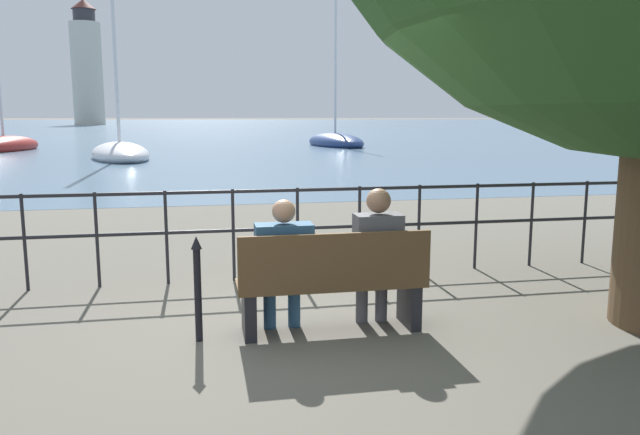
% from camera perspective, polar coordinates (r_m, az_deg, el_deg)
% --- Properties ---
extents(ground_plane, '(1000.00, 1000.00, 0.00)m').
position_cam_1_polar(ground_plane, '(5.56, 1.01, -10.23)').
color(ground_plane, '#605B51').
extents(harbor_water, '(600.00, 300.00, 0.01)m').
position_cam_1_polar(harbor_water, '(163.11, -10.80, 8.48)').
color(harbor_water, slate).
rests_on(harbor_water, ground_plane).
extents(park_bench, '(1.63, 0.45, 0.90)m').
position_cam_1_polar(park_bench, '(5.37, 1.16, -6.16)').
color(park_bench, brown).
rests_on(park_bench, ground_plane).
extents(seated_person_left, '(0.48, 0.35, 1.17)m').
position_cam_1_polar(seated_person_left, '(5.32, -3.35, -3.87)').
color(seated_person_left, navy).
rests_on(seated_person_left, ground_plane).
extents(seated_person_right, '(0.41, 0.35, 1.24)m').
position_cam_1_polar(seated_person_right, '(5.48, 5.21, -3.11)').
color(seated_person_right, '#4C4C51').
rests_on(seated_person_right, ground_plane).
extents(promenade_railing, '(14.72, 0.04, 1.05)m').
position_cam_1_polar(promenade_railing, '(7.15, -2.07, -0.06)').
color(promenade_railing, black).
rests_on(promenade_railing, ground_plane).
extents(closed_umbrella, '(0.09, 0.09, 0.89)m').
position_cam_1_polar(closed_umbrella, '(5.25, -11.13, -5.90)').
color(closed_umbrella, black).
rests_on(closed_umbrella, ground_plane).
extents(sailboat_1, '(3.45, 7.19, 9.24)m').
position_cam_1_polar(sailboat_1, '(38.62, 1.40, 6.94)').
color(sailboat_1, navy).
rests_on(sailboat_1, ground_plane).
extents(sailboat_2, '(3.68, 7.05, 9.97)m').
position_cam_1_polar(sailboat_2, '(28.49, -17.82, 5.65)').
color(sailboat_2, silver).
rests_on(sailboat_2, ground_plane).
extents(sailboat_3, '(3.45, 6.77, 7.69)m').
position_cam_1_polar(sailboat_3, '(37.46, -26.93, 5.85)').
color(sailboat_3, maroon).
rests_on(sailboat_3, ground_plane).
extents(harbor_lighthouse, '(6.01, 6.01, 24.65)m').
position_cam_1_polar(harbor_lighthouse, '(137.09, -20.53, 12.74)').
color(harbor_lighthouse, beige).
rests_on(harbor_lighthouse, ground_plane).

